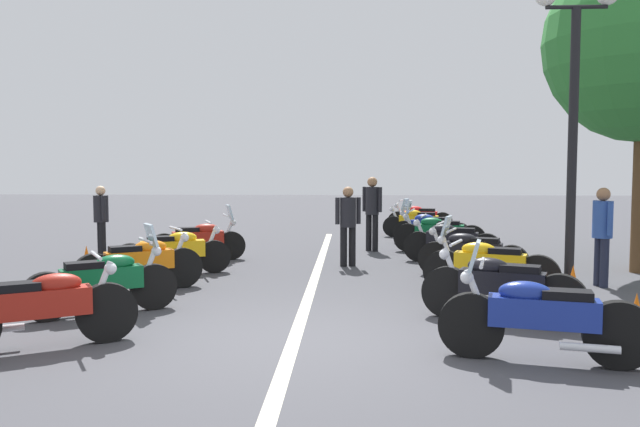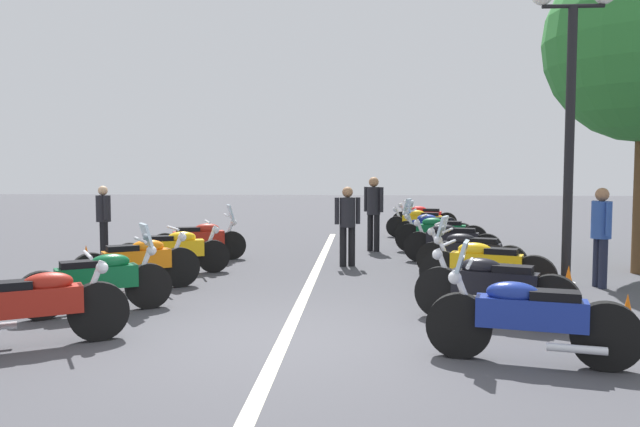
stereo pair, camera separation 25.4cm
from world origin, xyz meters
name	(u,v)px [view 2 (the right image)]	position (x,y,z in m)	size (l,w,h in m)	color
ground_plane	(284,340)	(0.00, 0.00, 0.00)	(80.00, 80.00, 0.00)	#424247
lane_centre_stripe	(310,284)	(3.55, 0.00, 0.00)	(16.50, 0.16, 0.01)	beige
motorcycle_left_row_0	(33,306)	(-0.48, 2.71, 0.47)	(1.18, 1.86, 1.02)	black
motorcycle_left_row_1	(99,280)	(1.17, 2.67, 0.47)	(1.22, 1.78, 1.21)	black
motorcycle_left_row_2	(138,262)	(2.78, 2.72, 0.46)	(1.22, 1.81, 1.01)	black
motorcycle_left_row_3	(173,250)	(4.39, 2.63, 0.45)	(0.99, 2.04, 0.99)	black
motorcycle_left_row_4	(200,239)	(6.13, 2.58, 0.46)	(0.94, 1.94, 1.20)	black
motorcycle_right_row_0	(528,317)	(-0.68, -2.57, 0.48)	(0.83, 2.06, 1.23)	black
motorcycle_right_row_1	(493,287)	(0.99, -2.56, 0.47)	(0.98, 1.98, 1.02)	black
motorcycle_right_row_2	(484,266)	(2.72, -2.78, 0.48)	(0.96, 2.01, 1.23)	black
motorcycle_right_row_3	(470,253)	(4.35, -2.83, 0.45)	(0.93, 1.92, 0.99)	black
motorcycle_right_row_4	(451,241)	(6.14, -2.75, 0.46)	(0.85, 2.00, 1.00)	black
motorcycle_right_row_5	(440,233)	(7.74, -2.69, 0.48)	(0.83, 2.12, 1.22)	black
motorcycle_right_row_6	(432,227)	(9.29, -2.70, 0.46)	(1.00, 1.96, 1.19)	black
motorcycle_right_row_7	(421,222)	(11.04, -2.57, 0.45)	(0.74, 2.05, 0.98)	black
motorcycle_right_row_8	(423,217)	(12.68, -2.79, 0.45)	(0.81, 2.00, 0.99)	black
street_lamp_twin_globe	(571,84)	(2.63, -3.98, 3.23)	(0.32, 1.22, 4.70)	black
traffic_cone_0	(568,288)	(1.92, -3.80, 0.29)	(0.36, 0.36, 0.61)	orange
traffic_cone_1	(86,263)	(3.77, 4.02, 0.29)	(0.36, 0.36, 0.61)	orange
traffic_cone_2	(627,323)	(-0.09, -3.79, 0.29)	(0.36, 0.36, 0.61)	orange
bystander_1	(103,215)	(6.61, 4.90, 0.93)	(0.45, 0.35, 1.59)	black
bystander_2	(374,208)	(7.96, -1.16, 1.05)	(0.33, 0.46, 1.78)	black
bystander_3	(347,220)	(5.58, -0.59, 0.94)	(0.32, 0.51, 1.61)	black
bystander_4	(601,229)	(3.57, -4.83, 0.97)	(0.52, 0.32, 1.66)	#1E2338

